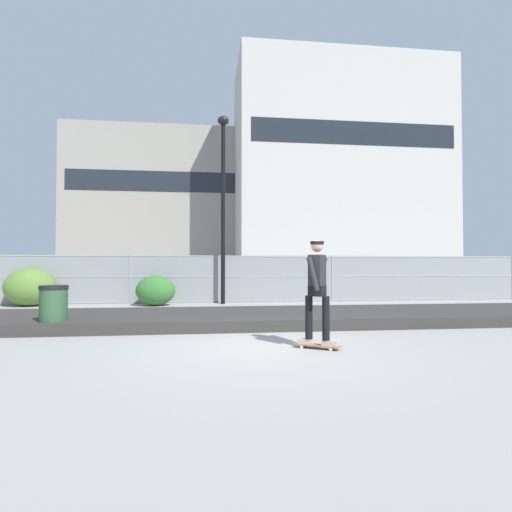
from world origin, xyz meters
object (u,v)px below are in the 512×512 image
skater (317,285)px  parked_car_far (414,278)px  street_lamp (223,187)px  trash_bin (53,309)px  shrub_center (156,291)px  skateboard (317,345)px  parked_car_near (161,278)px  parked_car_mid (300,278)px  shrub_left (30,287)px

skater → parked_car_far: 15.11m
street_lamp → parked_car_far: 11.14m
skater → trash_bin: (-5.17, 2.23, -0.60)m
parked_car_far → shrub_center: parked_car_far is taller
skateboard → shrub_center: 8.99m
street_lamp → skater: bearing=-81.4°
parked_car_near → shrub_center: 4.86m
street_lamp → parked_car_mid: (3.92, 4.03, -3.60)m
trash_bin → shrub_left: bearing=115.6°
parked_car_far → trash_bin: size_ratio=4.35×
street_lamp → trash_bin: bearing=-121.4°
skater → street_lamp: 9.29m
skateboard → shrub_left: shrub_left is taller
skateboard → shrub_center: shrub_center is taller
parked_car_near → parked_car_far: same height
shrub_center → shrub_left: bearing=174.9°
skateboard → parked_car_mid: (2.62, 12.61, 0.78)m
parked_car_near → shrub_center: bearing=-86.3°
skateboard → parked_car_near: bearing=107.4°
street_lamp → parked_car_mid: street_lamp is taller
parked_car_near → trash_bin: bearing=-95.9°
skateboard → parked_car_far: 15.13m
skater → shrub_center: skater is taller
parked_car_far → shrub_left: parked_car_far is taller
street_lamp → shrub_center: (-2.45, -0.43, -3.90)m
skateboard → skater: skater is taller
skateboard → trash_bin: (-5.17, 2.23, 0.46)m
skater → trash_bin: bearing=156.7°
skater → shrub_left: (-8.20, 8.55, -0.44)m
parked_car_far → shrub_left: size_ratio=2.56×
parked_car_mid → parked_car_far: 5.88m
skater → shrub_center: 8.99m
skateboard → shrub_center: bearing=114.7°
parked_car_far → trash_bin: 17.10m
street_lamp → parked_car_far: size_ratio=1.60×
trash_bin → parked_car_far: bearing=36.9°
skater → shrub_center: size_ratio=1.30×
skater → parked_car_near: (-4.06, 12.99, -0.28)m
skateboard → parked_car_near: 13.64m
street_lamp → shrub_left: bearing=-179.7°
skater → parked_car_mid: bearing=78.3°
street_lamp → shrub_left: 7.86m
parked_car_mid → shrub_center: parked_car_mid is taller
trash_bin → skateboard: bearing=-23.3°
shrub_left → street_lamp: bearing=0.3°
parked_car_far → shrub_center: 12.99m
street_lamp → parked_car_mid: bearing=45.9°
skater → street_lamp: size_ratio=0.25×
skateboard → trash_bin: bearing=156.7°
shrub_left → shrub_center: size_ratio=1.25×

